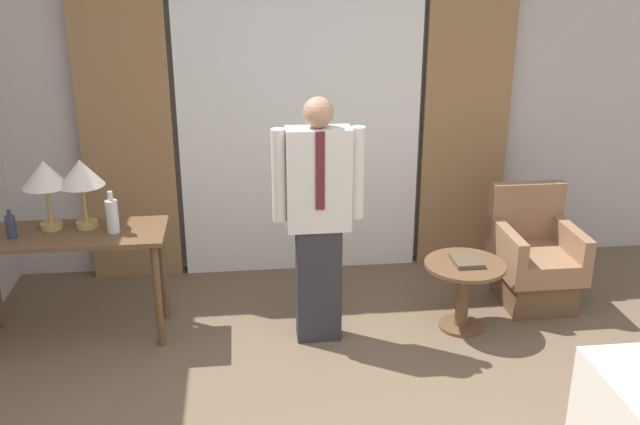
{
  "coord_description": "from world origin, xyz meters",
  "views": [
    {
      "loc": [
        -0.46,
        -2.7,
        2.46
      ],
      "look_at": [
        0.0,
        1.33,
        0.95
      ],
      "focal_mm": 40.0,
      "sensor_mm": 36.0,
      "label": 1
    }
  ],
  "objects_px": {
    "person": "(318,213)",
    "book": "(467,261)",
    "desk": "(69,250)",
    "armchair": "(534,261)",
    "table_lamp_left": "(45,177)",
    "bottle_near_edge": "(112,216)",
    "table_lamp_right": "(81,176)",
    "side_table": "(464,284)",
    "bottle_by_lamp": "(11,226)"
  },
  "relations": [
    {
      "from": "person",
      "to": "book",
      "type": "height_order",
      "value": "person"
    },
    {
      "from": "table_lamp_left",
      "to": "person",
      "type": "relative_size",
      "value": 0.28
    },
    {
      "from": "person",
      "to": "side_table",
      "type": "height_order",
      "value": "person"
    },
    {
      "from": "armchair",
      "to": "side_table",
      "type": "xyz_separation_m",
      "value": [
        -0.64,
        -0.34,
        0.02
      ]
    },
    {
      "from": "table_lamp_left",
      "to": "bottle_near_edge",
      "type": "height_order",
      "value": "table_lamp_left"
    },
    {
      "from": "desk",
      "to": "person",
      "type": "relative_size",
      "value": 0.76
    },
    {
      "from": "desk",
      "to": "bottle_near_edge",
      "type": "distance_m",
      "value": 0.38
    },
    {
      "from": "table_lamp_right",
      "to": "desk",
      "type": "bearing_deg",
      "value": -142.55
    },
    {
      "from": "bottle_by_lamp",
      "to": "person",
      "type": "bearing_deg",
      "value": -4.62
    },
    {
      "from": "person",
      "to": "side_table",
      "type": "relative_size",
      "value": 3.0
    },
    {
      "from": "armchair",
      "to": "bottle_near_edge",
      "type": "bearing_deg",
      "value": -176.57
    },
    {
      "from": "person",
      "to": "armchair",
      "type": "distance_m",
      "value": 1.76
    },
    {
      "from": "person",
      "to": "book",
      "type": "bearing_deg",
      "value": 1.09
    },
    {
      "from": "table_lamp_left",
      "to": "person",
      "type": "height_order",
      "value": "person"
    },
    {
      "from": "table_lamp_left",
      "to": "bottle_near_edge",
      "type": "distance_m",
      "value": 0.49
    },
    {
      "from": "desk",
      "to": "bottle_by_lamp",
      "type": "height_order",
      "value": "bottle_by_lamp"
    },
    {
      "from": "side_table",
      "to": "book",
      "type": "bearing_deg",
      "value": 25.06
    },
    {
      "from": "bottle_by_lamp",
      "to": "side_table",
      "type": "bearing_deg",
      "value": -2.78
    },
    {
      "from": "desk",
      "to": "armchair",
      "type": "distance_m",
      "value": 3.24
    },
    {
      "from": "person",
      "to": "book",
      "type": "xyz_separation_m",
      "value": [
        1.0,
        0.02,
        -0.39
      ]
    },
    {
      "from": "side_table",
      "to": "bottle_near_edge",
      "type": "bearing_deg",
      "value": 175.91
    },
    {
      "from": "bottle_near_edge",
      "to": "armchair",
      "type": "distance_m",
      "value": 2.98
    },
    {
      "from": "table_lamp_left",
      "to": "side_table",
      "type": "bearing_deg",
      "value": -5.84
    },
    {
      "from": "bottle_by_lamp",
      "to": "armchair",
      "type": "height_order",
      "value": "bottle_by_lamp"
    },
    {
      "from": "desk",
      "to": "person",
      "type": "distance_m",
      "value": 1.64
    },
    {
      "from": "armchair",
      "to": "book",
      "type": "bearing_deg",
      "value": -151.84
    },
    {
      "from": "bottle_near_edge",
      "to": "bottle_by_lamp",
      "type": "distance_m",
      "value": 0.62
    },
    {
      "from": "table_lamp_right",
      "to": "person",
      "type": "xyz_separation_m",
      "value": [
        1.49,
        -0.29,
        -0.21
      ]
    },
    {
      "from": "armchair",
      "to": "side_table",
      "type": "relative_size",
      "value": 1.55
    },
    {
      "from": "bottle_by_lamp",
      "to": "side_table",
      "type": "height_order",
      "value": "bottle_by_lamp"
    },
    {
      "from": "bottle_near_edge",
      "to": "armchair",
      "type": "height_order",
      "value": "bottle_near_edge"
    },
    {
      "from": "table_lamp_left",
      "to": "side_table",
      "type": "distance_m",
      "value": 2.82
    },
    {
      "from": "table_lamp_left",
      "to": "armchair",
      "type": "bearing_deg",
      "value": 1.07
    },
    {
      "from": "desk",
      "to": "person",
      "type": "height_order",
      "value": "person"
    },
    {
      "from": "side_table",
      "to": "book",
      "type": "distance_m",
      "value": 0.17
    },
    {
      "from": "table_lamp_left",
      "to": "armchair",
      "type": "height_order",
      "value": "table_lamp_left"
    },
    {
      "from": "table_lamp_left",
      "to": "armchair",
      "type": "xyz_separation_m",
      "value": [
        3.34,
        0.06,
        -0.79
      ]
    },
    {
      "from": "book",
      "to": "bottle_near_edge",
      "type": "bearing_deg",
      "value": 176.06
    },
    {
      "from": "desk",
      "to": "armchair",
      "type": "bearing_deg",
      "value": 2.63
    },
    {
      "from": "table_lamp_right",
      "to": "table_lamp_left",
      "type": "bearing_deg",
      "value": 180.0
    },
    {
      "from": "table_lamp_left",
      "to": "book",
      "type": "relative_size",
      "value": 2.05
    },
    {
      "from": "book",
      "to": "side_table",
      "type": "bearing_deg",
      "value": -154.94
    },
    {
      "from": "bottle_near_edge",
      "to": "armchair",
      "type": "xyz_separation_m",
      "value": [
        2.93,
        0.18,
        -0.55
      ]
    },
    {
      "from": "desk",
      "to": "bottle_near_edge",
      "type": "bearing_deg",
      "value": -5.17
    },
    {
      "from": "table_lamp_left",
      "to": "bottle_near_edge",
      "type": "xyz_separation_m",
      "value": [
        0.41,
        -0.11,
        -0.24
      ]
    },
    {
      "from": "table_lamp_left",
      "to": "table_lamp_right",
      "type": "distance_m",
      "value": 0.22
    },
    {
      "from": "person",
      "to": "book",
      "type": "relative_size",
      "value": 7.3
    },
    {
      "from": "table_lamp_left",
      "to": "bottle_by_lamp",
      "type": "distance_m",
      "value": 0.37
    },
    {
      "from": "desk",
      "to": "bottle_by_lamp",
      "type": "bearing_deg",
      "value": -171.2
    },
    {
      "from": "desk",
      "to": "table_lamp_left",
      "type": "distance_m",
      "value": 0.49
    }
  ]
}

